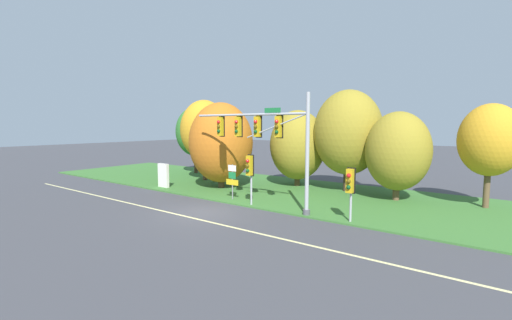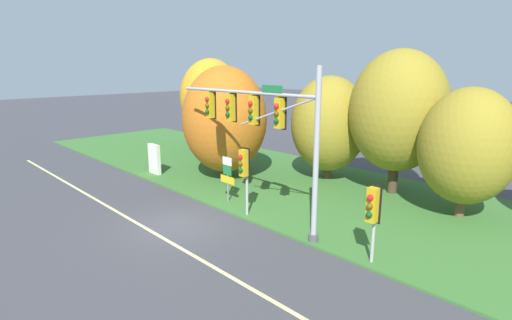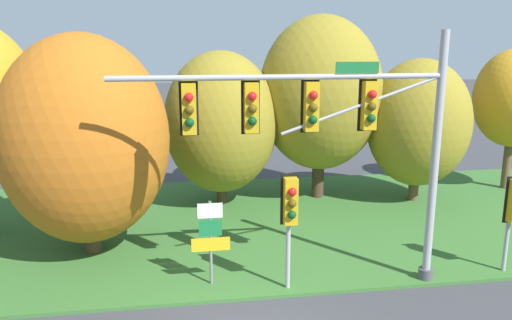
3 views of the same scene
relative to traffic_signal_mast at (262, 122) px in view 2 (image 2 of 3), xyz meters
name	(u,v)px [view 2 (image 2 of 3)]	position (x,y,z in m)	size (l,w,h in m)	color
ground_plane	(176,224)	(-2.55, -2.81, -4.52)	(160.00, 160.00, 0.00)	#3D3D42
lane_stripe	(152,232)	(-2.55, -4.01, -4.51)	(36.00, 0.16, 0.01)	beige
grass_verge	(297,185)	(-2.55, 5.44, -4.47)	(48.00, 11.50, 0.10)	#386B2D
traffic_signal_mast	(262,122)	(0.00, 0.00, 0.00)	(8.52, 0.49, 6.75)	#9EA0A5
pedestrian_signal_near_kerb	(373,209)	(5.34, -0.03, -2.41)	(0.46, 0.55, 2.83)	#9EA0A5
pedestrian_signal_further_along	(244,167)	(-1.06, -0.09, -2.12)	(0.46, 0.55, 3.16)	#9EA0A5
route_sign_post	(227,174)	(-3.07, 0.60, -2.99)	(1.04, 0.08, 2.36)	slate
tree_nearest_road	(207,96)	(-14.45, 8.07, -0.15)	(4.02, 4.02, 6.80)	#4C3823
tree_left_of_mast	(211,98)	(-10.42, 5.36, 0.11)	(4.27, 4.27, 7.22)	brown
tree_behind_signpost	(225,120)	(-6.62, 3.41, -0.84)	(5.06, 5.06, 6.75)	#4C3823
tree_mid_verge	(329,124)	(-2.15, 7.73, -1.07)	(4.52, 4.52, 6.18)	#4C3823
tree_tall_centre	(398,111)	(1.99, 7.99, -0.01)	(5.06, 5.06, 7.59)	#423021
tree_right_far	(467,147)	(5.85, 6.94, -1.16)	(4.16, 4.16, 5.87)	brown
info_kiosk	(154,159)	(-10.44, 0.72, -3.48)	(1.10, 0.24, 1.90)	silver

